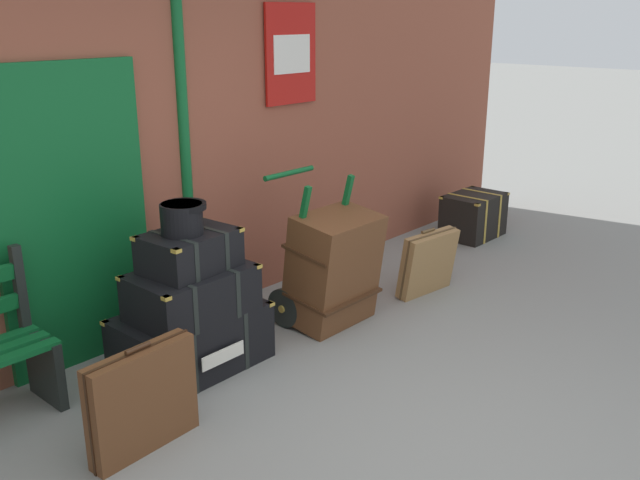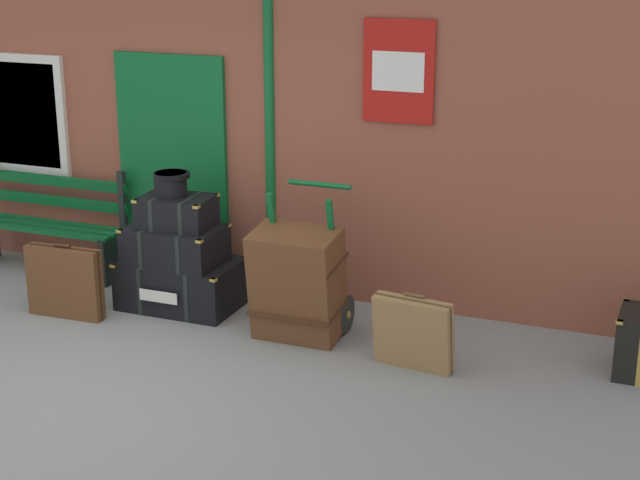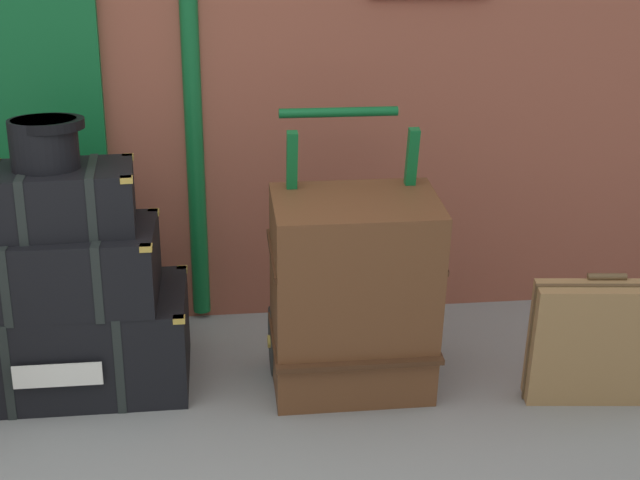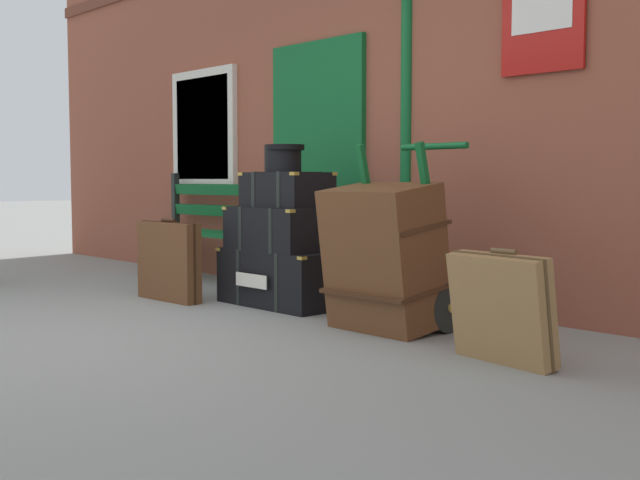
{
  "view_description": "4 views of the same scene",
  "coord_description": "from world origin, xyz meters",
  "px_view_note": "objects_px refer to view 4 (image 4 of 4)",
  "views": [
    {
      "loc": [
        -2.8,
        -1.85,
        2.38
      ],
      "look_at": [
        1.06,
        1.59,
        0.7
      ],
      "focal_mm": 39.13,
      "sensor_mm": 36.0,
      "label": 1
    },
    {
      "loc": [
        3.98,
        -5.16,
        3.11
      ],
      "look_at": [
        1.26,
        1.64,
        0.8
      ],
      "focal_mm": 54.52,
      "sensor_mm": 36.0,
      "label": 2
    },
    {
      "loc": [
        0.55,
        -2.0,
        1.89
      ],
      "look_at": [
        1.01,
        1.77,
        0.63
      ],
      "focal_mm": 50.37,
      "sensor_mm": 36.0,
      "label": 3
    },
    {
      "loc": [
        4.54,
        -2.18,
        0.95
      ],
      "look_at": [
        0.21,
        1.79,
        0.51
      ],
      "focal_mm": 45.33,
      "sensor_mm": 36.0,
      "label": 4
    }
  ],
  "objects_px": {
    "steamer_trunk_base": "(290,277)",
    "suitcase_cream": "(501,309)",
    "steamer_trunk_top": "(287,190)",
    "platform_bench": "(207,233)",
    "round_hatbox": "(283,157)",
    "steamer_trunk_middle": "(283,228)",
    "suitcase_tan": "(169,262)",
    "porters_trolley": "(403,286)",
    "large_brown_trunk": "(384,257)"
  },
  "relations": [
    {
      "from": "steamer_trunk_base",
      "to": "suitcase_tan",
      "type": "xyz_separation_m",
      "value": [
        -0.79,
        -0.57,
        0.1
      ]
    },
    {
      "from": "suitcase_tan",
      "to": "steamer_trunk_middle",
      "type": "bearing_deg",
      "value": 33.54
    },
    {
      "from": "suitcase_cream",
      "to": "suitcase_tan",
      "type": "relative_size",
      "value": 0.9
    },
    {
      "from": "platform_bench",
      "to": "suitcase_tan",
      "type": "distance_m",
      "value": 1.31
    },
    {
      "from": "round_hatbox",
      "to": "suitcase_tan",
      "type": "distance_m",
      "value": 1.23
    },
    {
      "from": "steamer_trunk_top",
      "to": "large_brown_trunk",
      "type": "bearing_deg",
      "value": -11.02
    },
    {
      "from": "suitcase_tan",
      "to": "steamer_trunk_top",
      "type": "bearing_deg",
      "value": 34.04
    },
    {
      "from": "steamer_trunk_top",
      "to": "suitcase_cream",
      "type": "xyz_separation_m",
      "value": [
        2.24,
        -0.46,
        -0.58
      ]
    },
    {
      "from": "platform_bench",
      "to": "suitcase_cream",
      "type": "xyz_separation_m",
      "value": [
        3.91,
        -0.88,
        -0.16
      ]
    },
    {
      "from": "suitcase_tan",
      "to": "suitcase_cream",
      "type": "bearing_deg",
      "value": 1.58
    },
    {
      "from": "round_hatbox",
      "to": "suitcase_tan",
      "type": "height_order",
      "value": "round_hatbox"
    },
    {
      "from": "porters_trolley",
      "to": "suitcase_tan",
      "type": "relative_size",
      "value": 1.72
    },
    {
      "from": "steamer_trunk_top",
      "to": "suitcase_cream",
      "type": "bearing_deg",
      "value": -11.52
    },
    {
      "from": "large_brown_trunk",
      "to": "steamer_trunk_middle",
      "type": "bearing_deg",
      "value": 170.15
    },
    {
      "from": "steamer_trunk_top",
      "to": "round_hatbox",
      "type": "distance_m",
      "value": 0.25
    },
    {
      "from": "steamer_trunk_top",
      "to": "round_hatbox",
      "type": "relative_size",
      "value": 2.06
    },
    {
      "from": "large_brown_trunk",
      "to": "suitcase_cream",
      "type": "relative_size",
      "value": 1.5
    },
    {
      "from": "porters_trolley",
      "to": "large_brown_trunk",
      "type": "height_order",
      "value": "porters_trolley"
    },
    {
      "from": "porters_trolley",
      "to": "round_hatbox",
      "type": "bearing_deg",
      "value": 177.36
    },
    {
      "from": "steamer_trunk_middle",
      "to": "suitcase_cream",
      "type": "relative_size",
      "value": 1.31
    },
    {
      "from": "round_hatbox",
      "to": "porters_trolley",
      "type": "relative_size",
      "value": 0.26
    },
    {
      "from": "steamer_trunk_base",
      "to": "steamer_trunk_top",
      "type": "distance_m",
      "value": 0.66
    },
    {
      "from": "porters_trolley",
      "to": "steamer_trunk_base",
      "type": "bearing_deg",
      "value": 175.93
    },
    {
      "from": "large_brown_trunk",
      "to": "suitcase_cream",
      "type": "height_order",
      "value": "large_brown_trunk"
    },
    {
      "from": "platform_bench",
      "to": "round_hatbox",
      "type": "xyz_separation_m",
      "value": [
        1.63,
        -0.43,
        0.67
      ]
    },
    {
      "from": "steamer_trunk_top",
      "to": "suitcase_tan",
      "type": "bearing_deg",
      "value": -145.96
    },
    {
      "from": "platform_bench",
      "to": "large_brown_trunk",
      "type": "height_order",
      "value": "platform_bench"
    },
    {
      "from": "suitcase_cream",
      "to": "suitcase_tan",
      "type": "xyz_separation_m",
      "value": [
        -3.03,
        -0.08,
        0.02
      ]
    },
    {
      "from": "steamer_trunk_middle",
      "to": "large_brown_trunk",
      "type": "bearing_deg",
      "value": -9.85
    },
    {
      "from": "steamer_trunk_middle",
      "to": "porters_trolley",
      "type": "bearing_deg",
      "value": -1.67
    },
    {
      "from": "steamer_trunk_base",
      "to": "porters_trolley",
      "type": "xyz_separation_m",
      "value": [
        1.22,
        -0.09,
        0.06
      ]
    },
    {
      "from": "steamer_trunk_middle",
      "to": "suitcase_tan",
      "type": "distance_m",
      "value": 0.98
    },
    {
      "from": "platform_bench",
      "to": "steamer_trunk_base",
      "type": "height_order",
      "value": "platform_bench"
    },
    {
      "from": "steamer_trunk_base",
      "to": "suitcase_tan",
      "type": "bearing_deg",
      "value": -144.4
    },
    {
      "from": "steamer_trunk_top",
      "to": "round_hatbox",
      "type": "height_order",
      "value": "round_hatbox"
    },
    {
      "from": "steamer_trunk_base",
      "to": "steamer_trunk_middle",
      "type": "distance_m",
      "value": 0.37
    },
    {
      "from": "platform_bench",
      "to": "suitcase_tan",
      "type": "relative_size",
      "value": 2.32
    },
    {
      "from": "platform_bench",
      "to": "round_hatbox",
      "type": "distance_m",
      "value": 1.81
    },
    {
      "from": "steamer_trunk_middle",
      "to": "suitcase_cream",
      "type": "xyz_separation_m",
      "value": [
        2.25,
        -0.43,
        -0.29
      ]
    },
    {
      "from": "platform_bench",
      "to": "suitcase_tan",
      "type": "bearing_deg",
      "value": -47.83
    },
    {
      "from": "steamer_trunk_middle",
      "to": "large_brown_trunk",
      "type": "height_order",
      "value": "large_brown_trunk"
    },
    {
      "from": "steamer_trunk_middle",
      "to": "suitcase_cream",
      "type": "distance_m",
      "value": 2.31
    },
    {
      "from": "platform_bench",
      "to": "steamer_trunk_top",
      "type": "bearing_deg",
      "value": -14.26
    },
    {
      "from": "steamer_trunk_base",
      "to": "suitcase_cream",
      "type": "height_order",
      "value": "suitcase_cream"
    },
    {
      "from": "round_hatbox",
      "to": "platform_bench",
      "type": "bearing_deg",
      "value": 165.36
    },
    {
      "from": "porters_trolley",
      "to": "suitcase_tan",
      "type": "height_order",
      "value": "porters_trolley"
    },
    {
      "from": "platform_bench",
      "to": "suitcase_cream",
      "type": "distance_m",
      "value": 4.01
    },
    {
      "from": "platform_bench",
      "to": "steamer_trunk_base",
      "type": "bearing_deg",
      "value": -13.39
    },
    {
      "from": "steamer_trunk_base",
      "to": "suitcase_tan",
      "type": "height_order",
      "value": "suitcase_tan"
    },
    {
      "from": "suitcase_cream",
      "to": "large_brown_trunk",
      "type": "bearing_deg",
      "value": 167.9
    }
  ]
}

